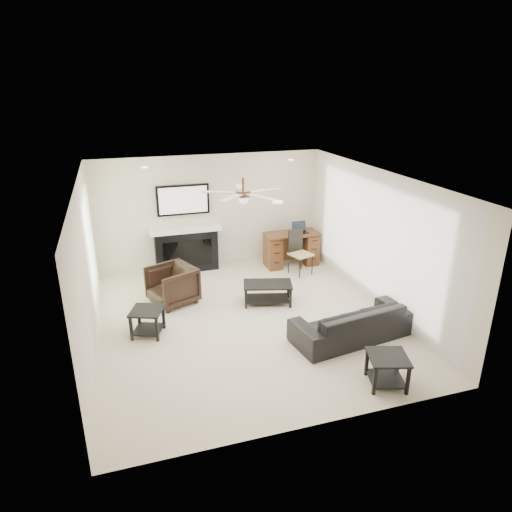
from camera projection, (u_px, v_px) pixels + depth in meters
The scene contains 10 objects.
room_shell at pixel (255, 227), 7.50m from camera, with size 5.50×5.54×2.52m.
sofa at pixel (352, 322), 7.35m from camera, with size 1.99×0.78×0.58m, color black.
armchair at pixel (172, 285), 8.52m from camera, with size 0.77×0.79×0.72m, color black.
coffee_table at pixel (268, 293), 8.56m from camera, with size 0.90×0.50×0.40m, color black.
end_table_near at pixel (387, 370), 6.22m from camera, with size 0.52×0.52×0.45m, color black.
end_table_left at pixel (148, 322), 7.47m from camera, with size 0.50×0.50×0.45m, color black.
fireplace_unit at pixel (186, 230), 9.77m from camera, with size 1.52×0.34×1.91m, color black.
desk at pixel (291, 249), 10.31m from camera, with size 1.22×0.56×0.76m, color #3C230F.
desk_chair at pixel (301, 253), 9.78m from camera, with size 0.42×0.44×0.97m, color black.
laptop at pixel (301, 228), 10.17m from camera, with size 0.33×0.24×0.23m, color black.
Camera 1 is at (-1.94, -6.78, 3.89)m, focal length 32.00 mm.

